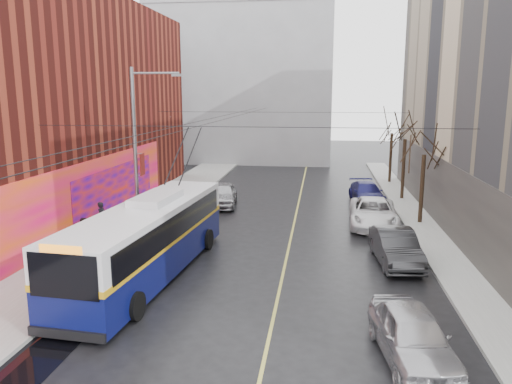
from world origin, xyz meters
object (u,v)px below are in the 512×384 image
Objects in this scene: parked_car_a at (412,335)px; pedestrian_c at (146,219)px; parked_car_d at (367,193)px; pedestrian_b at (86,236)px; tree_mid at (406,128)px; parked_car_b at (396,247)px; parked_car_c at (373,213)px; following_car at (222,194)px; tree_far at (392,124)px; tree_near at (425,142)px; trolleybus at (148,239)px; pedestrian_a at (102,218)px; streetlight_pole at (138,152)px.

pedestrian_c is (-12.30, 11.73, 0.15)m from parked_car_a.
pedestrian_b is at bearing -142.37° from parked_car_d.
parked_car_a reaches higher than parked_car_d.
tree_mid reaches higher than parked_car_b.
following_car is (-9.91, 4.23, 0.00)m from parked_car_c.
tree_mid is 7.00m from tree_far.
tree_far reaches higher than tree_near.
tree_far is at bearing 66.29° from trolleybus.
parked_car_b is at bearing -99.72° from tree_mid.
following_car is 2.68× the size of pedestrian_a.
pedestrian_c is (1.55, 4.01, -0.11)m from pedestrian_b.
parked_car_a is at bearing -99.99° from parked_car_b.
parked_car_c is 3.27× the size of pedestrian_b.
parked_car_d is at bearing 6.91° from following_car.
pedestrian_a reaches higher than parked_car_a.
tree_far is 26.28m from pedestrian_a.
pedestrian_a reaches higher than pedestrian_c.
tree_near is at bearing -72.18° from parked_car_d.
tree_far is at bearing 90.00° from tree_near.
streetlight_pole is 4.26m from pedestrian_c.
tree_far reaches higher than pedestrian_b.
tree_near is at bearing 70.88° from parked_car_a.
tree_far is 15.69m from parked_car_c.
streetlight_pole reaches higher than tree_near.
streetlight_pole is 5.77m from trolleybus.
tree_far reaches higher than parked_car_a.
parked_car_c is 3.73× the size of pedestrian_c.
streetlight_pole is 5.07× the size of pedestrian_a.
parked_car_d is 2.79× the size of pedestrian_a.
parked_car_d is at bearing 80.71° from parked_car_a.
parked_car_c is at bearing -100.84° from tree_far.
trolleybus is 6.51m from pedestrian_c.
parked_car_d is (0.54, 21.87, -0.07)m from parked_car_a.
following_car is at bearing 33.94° from pedestrian_b.
streetlight_pole reaches higher than pedestrian_b.
pedestrian_a is (-4.58, 5.49, -0.62)m from trolleybus.
trolleybus is 8.15× the size of pedestrian_c.
parked_car_c is (-2.84, -0.81, -4.17)m from tree_near.
parked_car_d is at bearing 8.47° from pedestrian_b.
following_car is at bearing 159.30° from parked_car_c.
pedestrian_c is at bearing 102.41° from streetlight_pole.
parked_car_d is 2.77× the size of pedestrian_b.
tree_mid is at bearing 75.09° from parked_car_b.
parked_car_b is (10.73, 2.99, -0.87)m from trolleybus.
tree_mid is 3.76× the size of pedestrian_a.
parked_car_b is 2.68× the size of pedestrian_b.
parked_car_a is 18.38m from pedestrian_a.
tree_mid is at bearing 74.24° from parked_car_a.
trolleybus is 11.17m from parked_car_b.
tree_mid reaches higher than parked_car_d.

